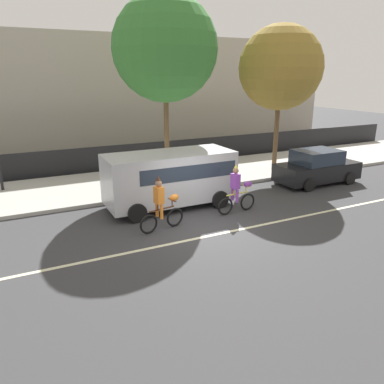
{
  "coord_description": "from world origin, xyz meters",
  "views": [
    {
      "loc": [
        -5.62,
        -10.33,
        5.07
      ],
      "look_at": [
        0.07,
        1.2,
        1.0
      ],
      "focal_mm": 35.0,
      "sensor_mm": 36.0,
      "label": 1
    }
  ],
  "objects_px": {
    "parade_cyclist_orange": "(162,206)",
    "parked_van_silver": "(171,175)",
    "parked_car_black": "(317,168)",
    "parade_cyclist_purple": "(237,191)"
  },
  "relations": [
    {
      "from": "parade_cyclist_purple",
      "to": "parked_van_silver",
      "type": "bearing_deg",
      "value": 138.34
    },
    {
      "from": "parade_cyclist_orange",
      "to": "parked_car_black",
      "type": "height_order",
      "value": "parade_cyclist_orange"
    },
    {
      "from": "parade_cyclist_orange",
      "to": "parked_van_silver",
      "type": "relative_size",
      "value": 0.38
    },
    {
      "from": "parade_cyclist_orange",
      "to": "parked_van_silver",
      "type": "bearing_deg",
      "value": 59.06
    },
    {
      "from": "parade_cyclist_orange",
      "to": "parade_cyclist_purple",
      "type": "xyz_separation_m",
      "value": [
        3.17,
        0.3,
        0.0
      ]
    },
    {
      "from": "parked_van_silver",
      "to": "parked_car_black",
      "type": "bearing_deg",
      "value": -0.36
    },
    {
      "from": "parade_cyclist_orange",
      "to": "parked_van_silver",
      "type": "xyz_separation_m",
      "value": [
        1.22,
        2.04,
        0.44
      ]
    },
    {
      "from": "parade_cyclist_orange",
      "to": "parked_car_black",
      "type": "distance_m",
      "value": 9.0
    },
    {
      "from": "parade_cyclist_orange",
      "to": "parked_car_black",
      "type": "xyz_separation_m",
      "value": [
        8.78,
        1.99,
        -0.06
      ]
    },
    {
      "from": "parked_van_silver",
      "to": "parked_car_black",
      "type": "height_order",
      "value": "parked_van_silver"
    }
  ]
}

